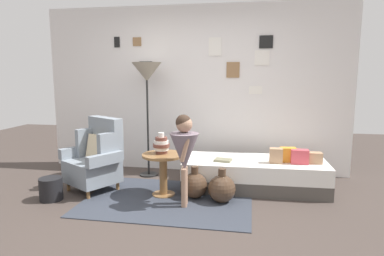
{
  "coord_description": "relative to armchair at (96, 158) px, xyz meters",
  "views": [
    {
      "loc": [
        0.91,
        -3.32,
        1.55
      ],
      "look_at": [
        0.15,
        0.95,
        0.85
      ],
      "focal_mm": 31.41,
      "sensor_mm": 36.0,
      "label": 1
    }
  ],
  "objects": [
    {
      "name": "pillow_mid",
      "position": [
        2.66,
        0.31,
        0.05
      ],
      "size": [
        0.22,
        0.12,
        0.19
      ],
      "primitive_type": "cube",
      "rotation": [
        0.0,
        0.0,
        -0.01
      ],
      "color": "#D64C56",
      "rests_on": "daybed"
    },
    {
      "name": "book_on_daybed",
      "position": [
        1.68,
        0.26,
        -0.02
      ],
      "size": [
        0.24,
        0.2,
        0.03
      ],
      "primitive_type": "cube",
      "rotation": [
        0.0,
        0.0,
        -0.17
      ],
      "color": "gray",
      "rests_on": "daybed"
    },
    {
      "name": "demijohn_near",
      "position": [
        1.36,
        -0.09,
        -0.27
      ],
      "size": [
        0.32,
        0.32,
        0.41
      ],
      "color": "#473323",
      "rests_on": "ground"
    },
    {
      "name": "side_table",
      "position": [
        0.94,
        -0.07,
        -0.05
      ],
      "size": [
        0.54,
        0.54,
        0.55
      ],
      "color": "olive",
      "rests_on": "ground"
    },
    {
      "name": "armchair",
      "position": [
        0.0,
        0.0,
        0.0
      ],
      "size": [
        0.9,
        0.84,
        0.97
      ],
      "color": "olive",
      "rests_on": "ground"
    },
    {
      "name": "ground_plane",
      "position": [
        1.12,
        -0.77,
        -0.44
      ],
      "size": [
        12.0,
        12.0,
        0.0
      ],
      "primitive_type": "plane",
      "color": "#423833"
    },
    {
      "name": "gallery_wall",
      "position": [
        1.13,
        1.18,
        0.86
      ],
      "size": [
        4.8,
        0.12,
        2.6
      ],
      "color": "silver",
      "rests_on": "ground"
    },
    {
      "name": "demijohn_far",
      "position": [
        1.71,
        -0.18,
        -0.27
      ],
      "size": [
        0.34,
        0.34,
        0.42
      ],
      "color": "#473323",
      "rests_on": "ground"
    },
    {
      "name": "pillow_extra",
      "position": [
        2.37,
        0.3,
        0.06
      ],
      "size": [
        0.16,
        0.12,
        0.19
      ],
      "primitive_type": "cube",
      "rotation": [
        0.0,
        0.0,
        0.0
      ],
      "color": "tan",
      "rests_on": "daybed"
    },
    {
      "name": "rug",
      "position": [
        1.04,
        -0.22,
        -0.43
      ],
      "size": [
        2.05,
        1.47,
        0.01
      ],
      "primitive_type": "cube",
      "color": "#333842",
      "rests_on": "ground"
    },
    {
      "name": "pillow_back",
      "position": [
        2.53,
        0.39,
        0.06
      ],
      "size": [
        0.21,
        0.14,
        0.19
      ],
      "primitive_type": "cube",
      "rotation": [
        0.0,
        0.0,
        0.1
      ],
      "color": "orange",
      "rests_on": "daybed"
    },
    {
      "name": "vase_striped",
      "position": [
        0.91,
        -0.03,
        0.22
      ],
      "size": [
        0.21,
        0.21,
        0.27
      ],
      "color": "brown",
      "rests_on": "side_table"
    },
    {
      "name": "magazine_basket",
      "position": [
        -0.39,
        -0.47,
        -0.3
      ],
      "size": [
        0.28,
        0.28,
        0.28
      ],
      "primitive_type": "cylinder",
      "color": "black",
      "rests_on": "ground"
    },
    {
      "name": "floor_lamp",
      "position": [
        0.49,
        0.75,
        1.08
      ],
      "size": [
        0.44,
        0.44,
        1.72
      ],
      "color": "black",
      "rests_on": "ground"
    },
    {
      "name": "person_child",
      "position": [
        1.28,
        -0.37,
        0.26
      ],
      "size": [
        0.34,
        0.34,
        1.09
      ],
      "color": "#A37A60",
      "rests_on": "ground"
    },
    {
      "name": "daybed",
      "position": [
        2.09,
        0.41,
        -0.24
      ],
      "size": [
        1.92,
        0.84,
        0.4
      ],
      "color": "#4C4742",
      "rests_on": "ground"
    },
    {
      "name": "pillow_head",
      "position": [
        2.86,
        0.36,
        0.03
      ],
      "size": [
        0.18,
        0.13,
        0.15
      ],
      "primitive_type": "cube",
      "rotation": [
        0.0,
        0.0,
        0.05
      ],
      "color": "tan",
      "rests_on": "daybed"
    }
  ]
}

